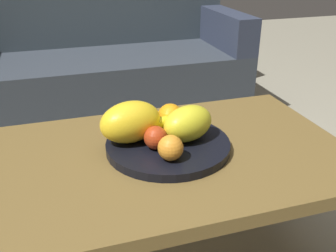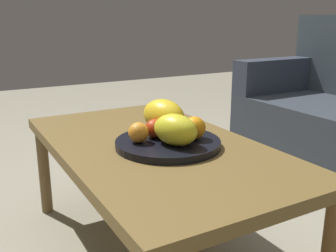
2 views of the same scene
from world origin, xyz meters
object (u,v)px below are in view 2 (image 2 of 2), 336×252
(apple_front, at_px, (154,129))
(banana_bunch, at_px, (172,131))
(fruit_bowl, at_px, (168,143))
(orange_front, at_px, (138,133))
(melon_large_front, at_px, (164,115))
(orange_left, at_px, (194,128))
(melon_smaller_beside, at_px, (175,130))
(coffee_table, at_px, (155,155))

(apple_front, relative_size, banana_bunch, 0.41)
(fruit_bowl, height_order, orange_front, orange_front)
(melon_large_front, xyz_separation_m, orange_left, (0.14, 0.05, -0.02))
(apple_front, bearing_deg, melon_smaller_beside, 12.66)
(orange_front, distance_m, orange_left, 0.20)
(melon_smaller_beside, height_order, banana_bunch, melon_smaller_beside)
(orange_front, bearing_deg, fruit_bowl, 76.25)
(fruit_bowl, height_order, melon_smaller_beside, melon_smaller_beside)
(melon_large_front, bearing_deg, apple_front, -50.57)
(coffee_table, bearing_deg, fruit_bowl, 20.82)
(melon_large_front, bearing_deg, orange_front, -61.10)
(orange_left, bearing_deg, fruit_bowl, -112.01)
(melon_large_front, relative_size, orange_front, 2.64)
(orange_left, bearing_deg, orange_front, -107.64)
(melon_large_front, height_order, orange_front, melon_large_front)
(coffee_table, bearing_deg, banana_bunch, 48.04)
(fruit_bowl, relative_size, banana_bunch, 2.23)
(orange_left, bearing_deg, apple_front, -125.06)
(fruit_bowl, height_order, banana_bunch, banana_bunch)
(fruit_bowl, bearing_deg, orange_left, 67.99)
(orange_front, bearing_deg, melon_smaller_beside, 48.57)
(apple_front, bearing_deg, fruit_bowl, 32.37)
(orange_left, height_order, apple_front, orange_left)
(melon_smaller_beside, distance_m, banana_bunch, 0.08)
(melon_large_front, xyz_separation_m, apple_front, (0.06, -0.07, -0.03))
(fruit_bowl, relative_size, melon_large_front, 1.99)
(orange_front, xyz_separation_m, banana_bunch, (0.01, 0.13, -0.01))
(fruit_bowl, bearing_deg, banana_bunch, 118.89)
(fruit_bowl, relative_size, orange_left, 4.61)
(coffee_table, distance_m, apple_front, 0.11)
(melon_large_front, height_order, apple_front, melon_large_front)
(fruit_bowl, xyz_separation_m, apple_front, (-0.05, -0.03, 0.05))
(apple_front, xyz_separation_m, banana_bunch, (0.03, 0.06, -0.01))
(melon_large_front, distance_m, apple_front, 0.09)
(coffee_table, xyz_separation_m, melon_large_front, (-0.04, 0.06, 0.13))
(coffee_table, relative_size, orange_left, 14.68)
(orange_left, relative_size, banana_bunch, 0.48)
(coffee_table, height_order, melon_large_front, melon_large_front)
(apple_front, bearing_deg, orange_front, -73.50)
(orange_left, distance_m, apple_front, 0.14)
(coffee_table, distance_m, orange_front, 0.14)
(coffee_table, distance_m, fruit_bowl, 0.08)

